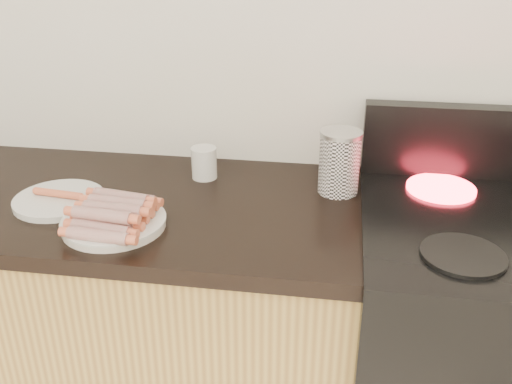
# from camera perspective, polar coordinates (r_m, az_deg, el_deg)

# --- Properties ---
(wall_back) EXTENTS (4.00, 0.04, 2.60)m
(wall_back) POSITION_cam_1_polar(r_m,az_deg,el_deg) (1.64, -3.15, 16.35)
(wall_back) COLOR silver
(wall_back) RESTS_ON ground
(stove) EXTENTS (0.76, 0.65, 0.91)m
(stove) POSITION_cam_1_polar(r_m,az_deg,el_deg) (1.74, 22.42, -16.36)
(stove) COLOR black
(stove) RESTS_ON floor
(stove_panel) EXTENTS (0.76, 0.06, 0.20)m
(stove_panel) POSITION_cam_1_polar(r_m,az_deg,el_deg) (1.70, 23.57, 4.46)
(stove_panel) COLOR black
(stove_panel) RESTS_ON stove
(burner_near_left) EXTENTS (0.18, 0.18, 0.01)m
(burner_near_left) POSITION_cam_1_polar(r_m,az_deg,el_deg) (1.30, 19.99, -5.96)
(burner_near_left) COLOR black
(burner_near_left) RESTS_ON stove
(burner_far_left) EXTENTS (0.18, 0.18, 0.01)m
(burner_far_left) POSITION_cam_1_polar(r_m,az_deg,el_deg) (1.59, 18.01, 0.35)
(burner_far_left) COLOR #FF1E2D
(burner_far_left) RESTS_ON stove
(main_plate) EXTENTS (0.28, 0.28, 0.02)m
(main_plate) POSITION_cam_1_polar(r_m,az_deg,el_deg) (1.40, -14.00, -3.13)
(main_plate) COLOR white
(main_plate) RESTS_ON counter_slab
(side_plate) EXTENTS (0.25, 0.25, 0.02)m
(side_plate) POSITION_cam_1_polar(r_m,az_deg,el_deg) (1.56, -19.10, -0.75)
(side_plate) COLOR silver
(side_plate) RESTS_ON counter_slab
(hotdog_pile) EXTENTS (0.14, 0.24, 0.06)m
(hotdog_pile) POSITION_cam_1_polar(r_m,az_deg,el_deg) (1.38, -14.14, -1.94)
(hotdog_pile) COLOR #A33125
(hotdog_pile) RESTS_ON main_plate
(plain_sausages) EXTENTS (0.13, 0.03, 0.02)m
(plain_sausages) POSITION_cam_1_polar(r_m,az_deg,el_deg) (1.55, -19.19, -0.15)
(plain_sausages) COLOR #B1673E
(plain_sausages) RESTS_ON side_plate
(canister) EXTENTS (0.11, 0.11, 0.17)m
(canister) POSITION_cam_1_polar(r_m,az_deg,el_deg) (1.52, 8.34, 2.98)
(canister) COLOR white
(canister) RESTS_ON counter_slab
(mug) EXTENTS (0.07, 0.07, 0.09)m
(mug) POSITION_cam_1_polar(r_m,az_deg,el_deg) (1.61, -5.21, 2.92)
(mug) COLOR white
(mug) RESTS_ON counter_slab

